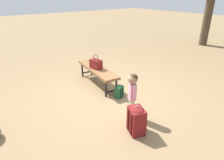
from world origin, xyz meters
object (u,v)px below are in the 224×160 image
backpack_large (136,119)px  park_bench (97,70)px  handbag (96,64)px  child_standing (132,89)px  backpack_small (119,91)px

backpack_large → park_bench: bearing=164.1°
handbag → child_standing: (1.64, -0.29, 0.02)m
handbag → child_standing: size_ratio=0.41×
child_standing → backpack_small: size_ratio=2.83×
child_standing → backpack_small: 0.91m
handbag → backpack_large: size_ratio=0.69×
child_standing → backpack_large: 0.57m
backpack_small → handbag: bearing=-178.7°
backpack_small → child_standing: bearing=-22.5°
park_bench → child_standing: size_ratio=1.82×
child_standing → park_bench: bearing=168.9°
park_bench → backpack_large: size_ratio=3.08×
child_standing → handbag: bearing=170.1°
park_bench → handbag: handbag is taller
park_bench → backpack_large: (2.01, -0.57, -0.13)m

